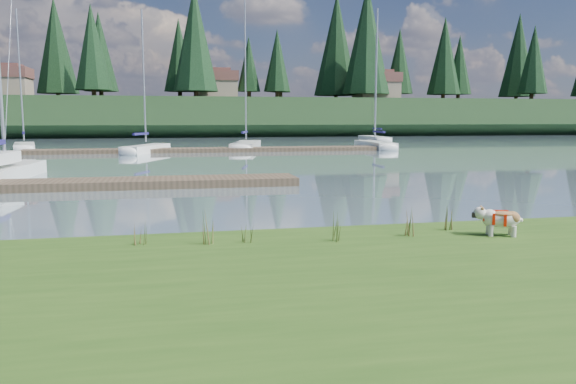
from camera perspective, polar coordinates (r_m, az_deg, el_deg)
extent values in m
plane|color=gray|center=(42.33, -10.94, 3.98)|extent=(200.00, 200.00, 0.00)
cube|color=#2F5017|center=(6.72, -5.26, -13.06)|extent=(60.00, 9.00, 0.35)
cube|color=black|center=(85.26, -11.52, 7.38)|extent=(200.00, 20.00, 5.00)
cylinder|color=silver|center=(11.10, 19.91, -3.73)|extent=(0.10, 0.10, 0.20)
cylinder|color=silver|center=(11.29, 19.71, -3.54)|extent=(0.10, 0.10, 0.20)
cylinder|color=silver|center=(11.19, 21.94, -3.75)|extent=(0.10, 0.10, 0.20)
cylinder|color=silver|center=(11.38, 21.71, -3.55)|extent=(0.10, 0.10, 0.20)
ellipsoid|color=silver|center=(11.20, 20.92, -2.58)|extent=(0.74, 0.55, 0.31)
ellipsoid|color=#9A6639|center=(11.19, 20.94, -2.07)|extent=(0.55, 0.46, 0.11)
ellipsoid|color=silver|center=(11.11, 18.90, -2.04)|extent=(0.30, 0.31, 0.23)
cube|color=black|center=(11.09, 18.38, -2.24)|extent=(0.11, 0.13, 0.09)
cube|color=white|center=(25.56, -27.20, 1.52)|extent=(2.12, 7.34, 0.70)
ellipsoid|color=white|center=(29.00, -24.89, 2.27)|extent=(1.71, 2.08, 0.70)
cube|color=#4C3D2C|center=(21.64, -20.58, 0.74)|extent=(16.00, 2.00, 0.30)
cube|color=#4C3D2C|center=(42.41, -8.24, 4.25)|extent=(26.00, 2.20, 0.30)
cube|color=white|center=(48.17, -25.19, 4.08)|extent=(2.80, 6.48, 0.70)
ellipsoid|color=white|center=(51.33, -25.18, 4.25)|extent=(1.73, 1.99, 0.70)
cylinder|color=silver|center=(48.22, -25.57, 10.63)|extent=(0.12, 0.12, 9.87)
cube|color=#1C1853|center=(47.27, -25.28, 5.46)|extent=(0.75, 2.49, 0.20)
cube|color=white|center=(42.25, -14.22, 4.18)|extent=(3.46, 6.02, 0.70)
ellipsoid|color=white|center=(44.98, -12.67, 4.42)|extent=(1.81, 1.99, 0.70)
cylinder|color=silver|center=(42.29, -14.45, 11.31)|extent=(0.12, 0.12, 9.35)
cube|color=#1C1853|center=(41.47, -14.73, 5.74)|extent=(1.06, 2.27, 0.20)
cube|color=white|center=(46.11, -4.28, 4.65)|extent=(3.57, 8.00, 0.70)
ellipsoid|color=white|center=(49.99, -3.81, 4.88)|extent=(2.16, 2.47, 0.70)
cylinder|color=silver|center=(46.25, -4.36, 12.82)|extent=(0.12, 0.12, 12.00)
cube|color=#1C1853|center=(45.01, -4.44, 6.09)|extent=(0.93, 3.06, 0.20)
cube|color=white|center=(47.52, 8.82, 4.67)|extent=(1.81, 6.88, 0.70)
ellipsoid|color=white|center=(50.76, 7.59, 4.87)|extent=(1.56, 1.92, 0.70)
cylinder|color=silver|center=(47.59, 8.96, 11.72)|extent=(0.12, 0.12, 10.53)
cube|color=#1C1853|center=(46.59, 9.21, 6.06)|extent=(0.30, 2.72, 0.20)
cube|color=white|center=(61.01, 8.76, 5.29)|extent=(2.04, 7.14, 0.70)
ellipsoid|color=white|center=(64.39, 7.84, 5.42)|extent=(1.65, 2.01, 0.70)
cylinder|color=silver|center=(61.07, 8.87, 10.77)|extent=(0.12, 0.12, 10.51)
cube|color=#1C1853|center=(60.06, 9.05, 6.38)|extent=(0.37, 2.81, 0.20)
cone|color=#475B23|center=(9.88, -8.43, -3.52)|extent=(0.03, 0.03, 0.60)
cone|color=brown|center=(9.83, -7.76, -3.93)|extent=(0.03, 0.03, 0.48)
cone|color=#475B23|center=(9.91, -8.10, -3.31)|extent=(0.03, 0.03, 0.67)
cone|color=brown|center=(9.88, -7.60, -4.05)|extent=(0.03, 0.03, 0.42)
cone|color=#475B23|center=(9.81, -8.28, -3.78)|extent=(0.03, 0.03, 0.54)
cone|color=#475B23|center=(9.95, -4.48, -4.07)|extent=(0.03, 0.03, 0.37)
cone|color=brown|center=(9.90, -3.79, -4.33)|extent=(0.03, 0.03, 0.30)
cone|color=#475B23|center=(9.98, -4.16, -3.91)|extent=(0.03, 0.03, 0.41)
cone|color=brown|center=(9.95, -3.65, -4.39)|extent=(0.03, 0.03, 0.26)
cone|color=#475B23|center=(9.88, -4.30, -4.26)|extent=(0.03, 0.03, 0.34)
cone|color=#475B23|center=(10.63, 11.67, -2.78)|extent=(0.03, 0.03, 0.62)
cone|color=brown|center=(10.62, 12.36, -3.14)|extent=(0.03, 0.03, 0.50)
cone|color=#475B23|center=(10.68, 11.91, -2.57)|extent=(0.03, 0.03, 0.68)
cone|color=brown|center=(10.68, 12.41, -3.26)|extent=(0.03, 0.03, 0.43)
cone|color=#475B23|center=(10.57, 11.94, -3.01)|extent=(0.03, 0.03, 0.56)
cone|color=#475B23|center=(10.11, -15.09, -4.02)|extent=(0.03, 0.03, 0.41)
cone|color=brown|center=(10.04, -14.48, -4.31)|extent=(0.03, 0.03, 0.33)
cone|color=#475B23|center=(10.13, -14.75, -3.87)|extent=(0.03, 0.03, 0.45)
cone|color=brown|center=(10.09, -14.29, -4.38)|extent=(0.03, 0.03, 0.29)
cone|color=#475B23|center=(10.03, -15.00, -4.22)|extent=(0.03, 0.03, 0.37)
cone|color=#475B23|center=(10.05, 4.91, -3.66)|extent=(0.03, 0.03, 0.47)
cone|color=brown|center=(10.03, 5.63, -3.97)|extent=(0.03, 0.03, 0.38)
cone|color=#475B23|center=(10.09, 5.19, -3.48)|extent=(0.03, 0.03, 0.52)
cone|color=brown|center=(10.08, 5.72, -4.05)|extent=(0.03, 0.03, 0.33)
cone|color=#475B23|center=(9.99, 5.15, -3.87)|extent=(0.03, 0.03, 0.43)
cone|color=#475B23|center=(11.41, 15.77, -2.49)|extent=(0.03, 0.03, 0.50)
cone|color=brown|center=(11.41, 16.42, -2.78)|extent=(0.03, 0.03, 0.40)
cone|color=#475B23|center=(11.46, 15.98, -2.33)|extent=(0.03, 0.03, 0.55)
cone|color=brown|center=(11.46, 16.45, -2.86)|extent=(0.03, 0.03, 0.35)
cone|color=#475B23|center=(11.36, 16.05, -2.68)|extent=(0.03, 0.03, 0.45)
cube|color=#33281C|center=(10.96, -7.94, -5.53)|extent=(60.00, 0.50, 0.14)
cylinder|color=#382619|center=(84.83, -18.43, 9.45)|extent=(0.60, 0.60, 1.80)
cone|color=black|center=(85.26, -18.60, 13.37)|extent=(4.84, 4.84, 11.00)
cylinder|color=#382619|center=(78.41, -9.31, 9.92)|extent=(0.60, 0.60, 1.80)
cone|color=black|center=(79.05, -9.43, 15.14)|extent=(6.16, 6.16, 14.00)
cylinder|color=#382619|center=(83.81, -1.10, 9.85)|extent=(0.60, 0.60, 1.80)
cone|color=black|center=(84.15, -1.11, 13.22)|extent=(3.96, 3.96, 9.00)
cylinder|color=#382619|center=(85.30, 7.90, 9.75)|extent=(0.60, 0.60, 1.80)
cone|color=black|center=(86.00, 8.00, 15.14)|extent=(7.04, 7.04, 16.00)
cylinder|color=#382619|center=(93.63, 15.46, 9.35)|extent=(0.60, 0.60, 1.80)
cone|color=black|center=(94.06, 15.60, 13.18)|extent=(5.28, 5.28, 12.00)
cylinder|color=#382619|center=(96.93, 23.50, 8.93)|extent=(0.60, 0.60, 1.80)
cone|color=black|center=(97.29, 23.67, 12.23)|extent=(4.62, 4.62, 10.50)
cube|color=gray|center=(85.05, -26.76, 9.36)|extent=(6.00, 5.00, 2.80)
cube|color=brown|center=(85.17, -26.85, 10.77)|extent=(6.30, 5.30, 1.40)
cube|color=brown|center=(85.23, -26.88, 11.31)|extent=(4.20, 3.60, 0.70)
cube|color=gray|center=(83.61, -7.40, 10.14)|extent=(6.00, 5.00, 2.80)
cube|color=brown|center=(83.73, -7.42, 11.58)|extent=(6.30, 5.30, 1.40)
cube|color=brown|center=(83.80, -7.43, 12.12)|extent=(4.20, 3.60, 0.70)
cube|color=gray|center=(86.95, 8.94, 10.01)|extent=(6.00, 5.00, 2.80)
cube|color=brown|center=(87.06, 8.97, 11.39)|extent=(6.30, 5.30, 1.40)
cube|color=brown|center=(87.12, 8.98, 11.92)|extent=(4.20, 3.60, 0.70)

